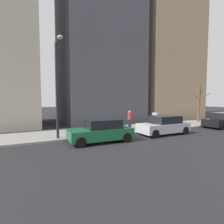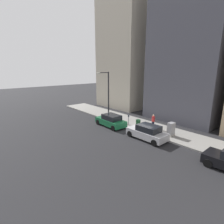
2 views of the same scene
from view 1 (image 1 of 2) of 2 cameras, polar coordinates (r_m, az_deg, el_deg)
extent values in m
plane|color=#232326|center=(14.54, 7.48, -7.21)|extent=(120.00, 120.00, 0.00)
cube|color=gray|center=(16.20, 3.56, -5.75)|extent=(4.00, 36.00, 0.15)
cube|color=black|center=(20.96, 32.40, -2.78)|extent=(1.86, 4.23, 0.70)
cube|color=black|center=(21.07, 32.74, -0.98)|extent=(1.63, 2.22, 0.60)
cylinder|color=black|center=(19.23, 32.18, -4.08)|extent=(0.23, 0.64, 0.64)
cylinder|color=black|center=(20.15, 28.03, -3.59)|extent=(0.23, 0.64, 0.64)
cylinder|color=black|center=(22.74, 32.53, -2.93)|extent=(0.23, 0.64, 0.64)
cube|color=#B7B7BC|center=(14.88, 16.38, -4.86)|extent=(1.82, 4.21, 0.70)
cube|color=black|center=(14.93, 17.00, -2.33)|extent=(1.61, 2.21, 0.60)
cylinder|color=black|center=(13.28, 13.92, -6.97)|extent=(0.22, 0.64, 0.64)
cylinder|color=black|center=(14.59, 9.58, -5.92)|extent=(0.22, 0.64, 0.64)
cylinder|color=black|center=(15.44, 22.77, -5.63)|extent=(0.22, 0.64, 0.64)
cylinder|color=black|center=(16.58, 18.31, -4.87)|extent=(0.22, 0.64, 0.64)
cube|color=#196038|center=(11.77, -3.85, -7.04)|extent=(1.89, 4.24, 0.70)
cube|color=black|center=(11.73, -2.95, -3.85)|extent=(1.65, 2.24, 0.60)
cylinder|color=black|center=(10.57, -10.15, -9.76)|extent=(0.23, 0.64, 0.64)
cylinder|color=black|center=(12.18, -12.19, -7.94)|extent=(0.23, 0.64, 0.64)
cylinder|color=black|center=(11.72, 4.84, -8.34)|extent=(0.23, 0.64, 0.64)
cylinder|color=black|center=(13.19, 1.17, -6.93)|extent=(0.23, 0.64, 0.64)
cylinder|color=slate|center=(13.84, -0.47, -4.92)|extent=(0.07, 0.07, 1.05)
cube|color=#2D333D|center=(13.75, -0.47, -2.14)|extent=(0.14, 0.10, 0.30)
cube|color=#A8A399|center=(17.53, 14.37, -4.58)|extent=(0.83, 0.61, 0.18)
cube|color=#939399|center=(17.44, 14.41, -2.26)|extent=(0.75, 0.55, 1.25)
cylinder|color=black|center=(12.58, -17.56, 6.45)|extent=(0.18, 0.18, 6.50)
cylinder|color=black|center=(12.35, -17.30, 21.39)|extent=(1.60, 0.10, 0.10)
ellipsoid|color=beige|center=(11.59, -16.64, 22.35)|extent=(0.56, 0.32, 0.20)
cylinder|color=brown|center=(23.81, 26.50, 2.40)|extent=(0.28, 0.28, 4.35)
cylinder|color=brown|center=(23.85, 25.57, 4.95)|extent=(0.75, 0.56, 0.91)
cylinder|color=brown|center=(23.49, 25.98, 4.31)|extent=(0.08, 0.84, 0.70)
cylinder|color=brown|center=(23.25, 27.05, 5.66)|extent=(0.97, 0.82, 0.99)
cylinder|color=brown|center=(23.38, 27.91, 4.47)|extent=(1.43, 0.10, 0.82)
cylinder|color=#14381E|center=(14.78, 2.97, -4.64)|extent=(0.56, 0.56, 0.90)
cylinder|color=#1E1E2D|center=(16.27, 5.99, -4.00)|extent=(0.16, 0.16, 0.82)
cylinder|color=#1E1E2D|center=(16.46, 5.51, -3.90)|extent=(0.16, 0.16, 0.82)
cylinder|color=#A52323|center=(16.28, 5.76, -1.44)|extent=(0.36, 0.36, 0.62)
sphere|color=tan|center=(16.25, 5.78, 0.03)|extent=(0.22, 0.22, 0.22)
cube|color=tan|center=(30.92, 15.41, 21.53)|extent=(9.66, 9.66, 24.39)
cube|color=#4C4C56|center=(24.83, -4.66, 20.81)|extent=(9.49, 9.49, 20.00)
camera|label=2|loc=(20.99, 72.79, 12.86)|focal=28.00mm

